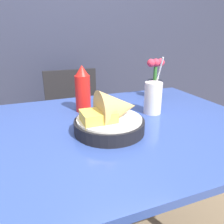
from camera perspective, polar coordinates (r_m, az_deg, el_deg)
The scene contains 7 objects.
wall_window at distance 1.97m, azimuth -13.70°, elevation 25.16°, with size 7.00×0.06×2.60m.
dining_table at distance 0.91m, azimuth 1.11°, elevation -9.29°, with size 1.15×0.86×0.77m.
chair_far_window at distance 1.71m, azimuth -9.71°, elevation -0.99°, with size 0.40×0.40×0.84m.
food_basket at distance 0.78m, azimuth -0.01°, elevation -1.41°, with size 0.25×0.25×0.16m.
ketchup_bottle at distance 0.98m, azimuth -7.66°, elevation 5.86°, with size 0.07×0.07×0.21m.
drink_cup at distance 0.97m, azimuth 10.63°, elevation 3.40°, with size 0.08×0.08×0.25m.
flower_vase at distance 1.23m, azimuth 11.08°, elevation 8.06°, with size 0.10×0.08×0.21m.
Camera 1 is at (-0.30, -0.73, 1.11)m, focal length 35.00 mm.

